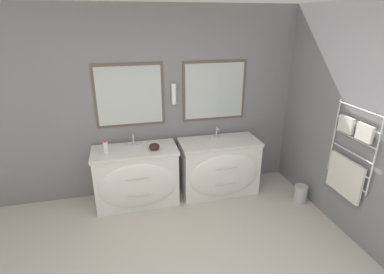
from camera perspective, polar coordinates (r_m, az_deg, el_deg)
name	(u,v)px	position (r m, az deg, el deg)	size (l,w,h in m)	color
wall_back	(153,104)	(4.20, -7.35, 6.21)	(5.72, 0.15, 2.60)	slate
wall_right	(347,122)	(3.90, 27.35, 2.53)	(0.13, 4.38, 2.60)	slate
vanity_left	(137,176)	(4.17, -10.50, -7.38)	(1.13, 0.60, 0.80)	white
vanity_right	(219,167)	(4.37, 5.23, -5.67)	(1.13, 0.60, 0.80)	white
faucet_left	(133,140)	(4.12, -11.10, -0.60)	(0.17, 0.10, 0.16)	silver
faucet_right	(217,133)	(4.32, 4.73, 0.81)	(0.17, 0.10, 0.16)	silver
toiletry_bottle	(106,148)	(3.92, -16.10, -2.02)	(0.06, 0.06, 0.20)	silver
amenity_bowl	(154,147)	(3.96, -7.20, -1.82)	(0.14, 0.14, 0.09)	black
waste_bin	(300,193)	(4.52, 19.96, -10.07)	(0.18, 0.18, 0.25)	#B7B7BC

